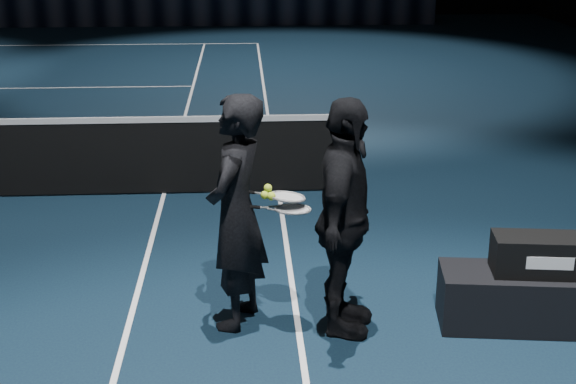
% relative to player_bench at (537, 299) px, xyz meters
% --- Properties ---
extents(net_post_right, '(0.10, 0.10, 1.10)m').
position_rel_player_bench_xyz_m(net_post_right, '(-1.02, 3.46, 0.32)').
color(net_post_right, black).
rests_on(net_post_right, floor).
extents(sponsor_backdrop, '(22.00, 0.15, 0.90)m').
position_rel_player_bench_xyz_m(sponsor_backdrop, '(-7.42, 18.96, 0.22)').
color(sponsor_backdrop, black).
rests_on(sponsor_backdrop, floor).
extents(player_bench, '(1.61, 0.71, 0.47)m').
position_rel_player_bench_xyz_m(player_bench, '(0.00, 0.00, 0.00)').
color(player_bench, black).
rests_on(player_bench, floor).
extents(racket_bag, '(0.81, 0.43, 0.31)m').
position_rel_player_bench_xyz_m(racket_bag, '(0.00, 0.00, 0.39)').
color(racket_bag, black).
rests_on(racket_bag, player_bench).
extents(bag_signature, '(0.36, 0.05, 0.10)m').
position_rel_player_bench_xyz_m(bag_signature, '(0.00, -0.17, 0.39)').
color(bag_signature, white).
rests_on(bag_signature, racket_bag).
extents(player_a, '(0.66, 0.81, 1.90)m').
position_rel_player_bench_xyz_m(player_a, '(-2.42, 0.20, 0.72)').
color(player_a, black).
rests_on(player_a, floor).
extents(player_b, '(0.74, 1.20, 1.90)m').
position_rel_player_bench_xyz_m(player_b, '(-1.58, 0.03, 0.72)').
color(player_b, black).
rests_on(player_b, floor).
extents(racket_lower, '(0.71, 0.36, 0.03)m').
position_rel_player_bench_xyz_m(racket_lower, '(-1.98, 0.11, 0.78)').
color(racket_lower, black).
rests_on(racket_lower, player_a).
extents(racket_upper, '(0.70, 0.31, 0.10)m').
position_rel_player_bench_xyz_m(racket_upper, '(-2.02, 0.16, 0.86)').
color(racket_upper, black).
rests_on(racket_upper, player_b).
extents(tennis_balls, '(0.12, 0.10, 0.12)m').
position_rel_player_bench_xyz_m(tennis_balls, '(-2.17, 0.16, 0.89)').
color(tennis_balls, '#ADD42D').
rests_on(tennis_balls, racket_upper).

